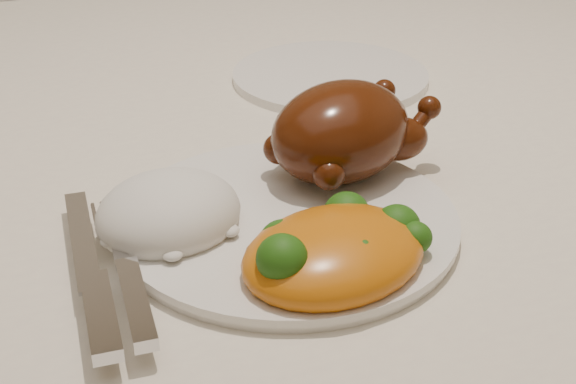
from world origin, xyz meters
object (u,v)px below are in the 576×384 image
object	(u,v)px
dinner_plate	(288,222)
roast_chicken	(344,131)
side_plate	(330,76)
dining_table	(167,224)

from	to	relation	value
dinner_plate	roast_chicken	xyz separation A→B (m)	(0.06, 0.05, 0.04)
side_plate	dinner_plate	bearing A→B (deg)	-117.93
side_plate	roast_chicken	bearing A→B (deg)	-109.71
dinner_plate	side_plate	bearing A→B (deg)	62.07
roast_chicken	side_plate	bearing A→B (deg)	48.49
dining_table	dinner_plate	world-z (taller)	dinner_plate
dining_table	dinner_plate	size ratio (longest dim) A/B	6.48
dinner_plate	roast_chicken	distance (m)	0.09
dining_table	roast_chicken	size ratio (longest dim) A/B	9.75
dinner_plate	side_plate	size ratio (longest dim) A/B	1.18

